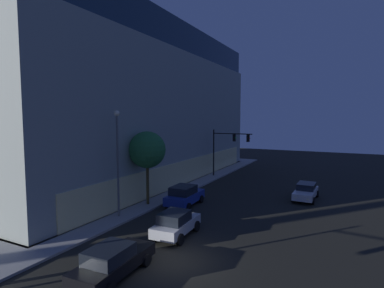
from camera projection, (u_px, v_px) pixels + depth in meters
name	position (u px, v px, depth m)	size (l,w,h in m)	color
ground_plane	(177.00, 261.00, 16.35)	(120.00, 120.00, 0.00)	black
modern_building	(101.00, 107.00, 40.22)	(39.69, 25.87, 18.28)	#4C4C51
traffic_light_far_corner	(228.00, 144.00, 38.46)	(0.42, 5.18, 5.95)	black
street_lamp_sidewalk	(117.00, 150.00, 22.90)	(0.44, 0.44, 8.01)	#616161
sidewalk_tree	(147.00, 150.00, 26.26)	(3.17, 3.17, 6.32)	#4B3E1E
car_black	(113.00, 261.00, 14.70)	(4.76, 2.21, 1.55)	black
car_silver	(176.00, 223.00, 19.72)	(4.10, 2.13, 1.64)	#B7BABF
car_blue	(184.00, 195.00, 26.63)	(4.43, 2.29, 1.75)	navy
car_white	(306.00, 191.00, 28.67)	(4.58, 2.07, 1.48)	silver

